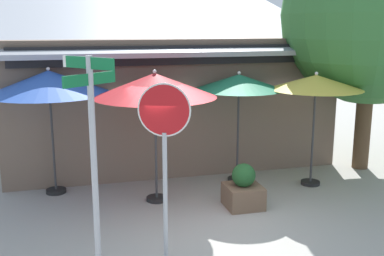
{
  "coord_description": "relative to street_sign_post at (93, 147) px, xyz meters",
  "views": [
    {
      "loc": [
        -2.33,
        -7.78,
        3.66
      ],
      "look_at": [
        0.08,
        1.2,
        1.6
      ],
      "focal_mm": 43.71,
      "sensor_mm": 36.0,
      "label": 1
    }
  ],
  "objects": [
    {
      "name": "shade_tree",
      "position": [
        7.18,
        3.64,
        1.83
      ],
      "size": [
        4.7,
        4.41,
        6.12
      ],
      "color": "brown",
      "rests_on": "ground"
    },
    {
      "name": "sidewalk_planter",
      "position": [
        3.05,
        1.99,
        -1.62
      ],
      "size": [
        0.73,
        0.73,
        0.92
      ],
      "color": "brown",
      "rests_on": "ground"
    },
    {
      "name": "patio_umbrella_mustard_far_right",
      "position": [
        5.08,
        2.88,
        0.38
      ],
      "size": [
        2.09,
        2.09,
        2.64
      ],
      "color": "black",
      "rests_on": "ground"
    },
    {
      "name": "patio_umbrella_royal_blue_left",
      "position": [
        -0.67,
        3.85,
        0.46
      ],
      "size": [
        2.58,
        2.58,
        2.79
      ],
      "color": "black",
      "rests_on": "ground"
    },
    {
      "name": "street_sign_post",
      "position": [
        0.0,
        0.0,
        0.0
      ],
      "size": [
        0.73,
        0.78,
        3.26
      ],
      "color": "#A8AAB2",
      "rests_on": "ground"
    },
    {
      "name": "patio_umbrella_forest_green_right",
      "position": [
        3.5,
        3.55,
        0.36
      ],
      "size": [
        2.06,
        2.06,
        2.63
      ],
      "color": "black",
      "rests_on": "ground"
    },
    {
      "name": "cafe_building",
      "position": [
        2.3,
        6.84,
        -0.24
      ],
      "size": [
        8.78,
        5.93,
        4.55
      ],
      "color": "#705B4C",
      "rests_on": "ground"
    },
    {
      "name": "stop_sign",
      "position": [
        1.05,
        0.16,
        -0.0
      ],
      "size": [
        0.74,
        0.33,
        2.84
      ],
      "color": "#A8AAB2",
      "rests_on": "ground"
    },
    {
      "name": "ground_plane",
      "position": [
        2.03,
        1.33,
        -2.05
      ],
      "size": [
        28.0,
        28.0,
        0.1
      ],
      "primitive_type": "cube",
      "color": "#9E9B93"
    },
    {
      "name": "patio_umbrella_crimson_center",
      "position": [
        1.41,
        2.8,
        0.46
      ],
      "size": [
        2.52,
        2.52,
        2.78
      ],
      "color": "black",
      "rests_on": "ground"
    }
  ]
}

